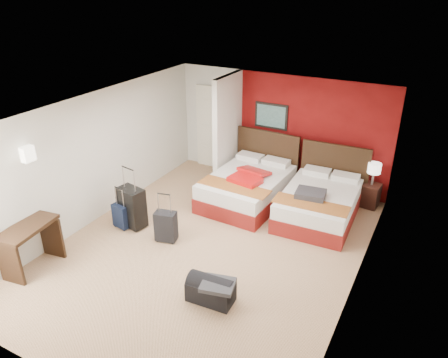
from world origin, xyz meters
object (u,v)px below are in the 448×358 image
Objects in this scene: suitcase_charcoal at (166,227)px; suitcase_navy at (122,217)px; suitcase_black at (132,208)px; bed_right at (319,205)px; bed_left at (247,189)px; table_lamp at (373,174)px; desk at (31,248)px; nightstand at (370,195)px; duffel_bag at (211,291)px; red_suitcase_open at (250,176)px.

suitcase_charcoal is 1.21× the size of suitcase_navy.
suitcase_navy is at bearing -125.65° from suitcase_black.
bed_left is at bearing 179.14° from bed_right.
bed_left is 4.33× the size of table_lamp.
bed_right is 3.04m from suitcase_charcoal.
desk is at bearing -136.16° from bed_right.
suitcase_charcoal is at bearing -127.46° from nightstand.
nightstand is 4.89m from suitcase_black.
bed_right is 3.18m from duffel_bag.
table_lamp is at bearing 0.00° from nightstand.
table_lamp reaches higher than red_suitcase_open.
suitcase_navy is (-0.15, -0.14, -0.16)m from suitcase_black.
duffel_bag is 3.05m from desk.
suitcase_black reaches higher than suitcase_charcoal.
suitcase_charcoal is 0.81× the size of duffel_bag.
suitcase_navy is (-1.01, -0.02, -0.05)m from suitcase_charcoal.
table_lamp is 4.41m from duffel_bag.
nightstand is at bearing 49.01° from bed_right.
table_lamp is at bearing 66.46° from duffel_bag.
table_lamp reaches higher than suitcase_charcoal.
desk is at bearing -95.04° from suitcase_navy.
suitcase_black reaches higher than suitcase_navy.
red_suitcase_open is 2.69m from suitcase_navy.
suitcase_charcoal reaches higher than duffel_bag.
bed_right is at bearing 15.18° from red_suitcase_open.
bed_right is at bearing 73.90° from duffel_bag.
red_suitcase_open reaches higher than bed_left.
suitcase_charcoal reaches higher than nightstand.
bed_right is at bearing 4.13° from bed_left.
bed_right is 2.00× the size of desk.
nightstand is 4.32m from suitcase_charcoal.
red_suitcase_open is at bearing -42.17° from bed_left.
bed_right is at bearing -122.01° from nightstand.
suitcase_charcoal is (-0.65, -2.05, -0.03)m from bed_left.
red_suitcase_open is 1.55× the size of suitcase_charcoal.
suitcase_navy is at bearing 67.27° from desk.
table_lamp is 4.90m from suitcase_black.
red_suitcase_open is 1.13× the size of suitcase_black.
desk is (-3.66, -3.79, 0.11)m from bed_right.
table_lamp is 1.03× the size of suitcase_navy.
suitcase_black is 2.64m from duffel_bag.
bed_left is 0.39m from red_suitcase_open.
desk is (-4.47, -4.79, -0.33)m from table_lamp.
duffel_bag is at bearing -71.62° from bed_left.
table_lamp reaches higher than suitcase_navy.
suitcase_black is (-1.52, -1.93, 0.08)m from bed_left.
red_suitcase_open is at bearing 59.66° from suitcase_black.
nightstand is 0.65× the size of suitcase_black.
bed_left is 2.36× the size of red_suitcase_open.
red_suitcase_open is at bearing 55.45° from suitcase_charcoal.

